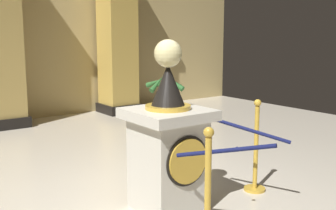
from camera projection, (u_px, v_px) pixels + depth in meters
The scene contains 7 objects.
ground_plane at pixel (138, 205), 4.32m from camera, with size 12.09×12.09×0.00m, color beige.
pedestal_clock at pixel (168, 146), 4.14m from camera, with size 0.74×0.74×1.69m.
stanchion_far at pixel (256, 159), 4.68m from camera, with size 0.24×0.24×1.04m.
velvet_rope at pixel (237, 139), 3.85m from camera, with size 1.18×1.17×0.22m.
column_right at pixel (117, 35), 9.13m from camera, with size 0.80×0.80×3.44m.
column_centre_rear at pixel (0, 35), 7.70m from camera, with size 0.77×0.77×3.44m.
potted_palm_right at pixel (165, 113), 7.66m from camera, with size 0.76×0.73×1.03m.
Camera 1 is at (-2.19, -3.47, 1.75)m, focal length 45.04 mm.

